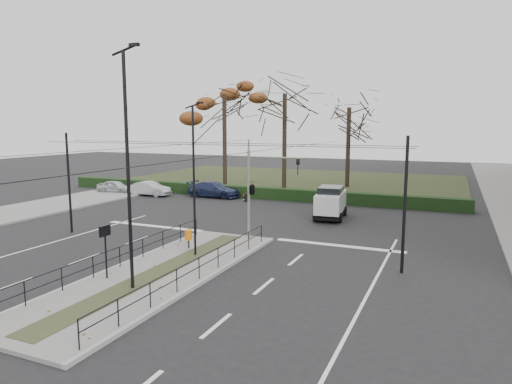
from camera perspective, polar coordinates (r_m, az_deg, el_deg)
ground at (r=22.51m, az=-8.23°, el=-8.33°), size 140.00×140.00×0.00m
median_island at (r=20.50m, az=-11.97°, el=-9.89°), size 4.40×15.00×0.14m
park at (r=53.60m, az=4.41°, el=1.46°), size 38.00×26.00×0.10m
hedge at (r=41.23m, az=-1.73°, el=0.05°), size 38.00×1.00×1.00m
median_railing at (r=20.17m, az=-12.21°, el=-7.52°), size 4.14×13.24×0.92m
catenary at (r=23.15m, az=-6.30°, el=0.83°), size 20.00×34.00×6.00m
traffic_light at (r=25.15m, az=-0.32°, el=0.56°), size 3.39×1.90×4.96m
litter_bin at (r=23.78m, az=-8.43°, el=-5.35°), size 0.38×0.38×0.97m
info_panel at (r=19.76m, az=-18.36°, el=-5.34°), size 0.13×0.58×2.23m
streetlamp_median_near at (r=17.74m, az=-15.67°, el=2.81°), size 0.77×0.16×9.18m
streetlamp_median_far at (r=21.96m, az=-7.73°, el=1.63°), size 0.62×0.13×7.37m
parked_car_first at (r=45.72m, az=-17.16°, el=0.63°), size 3.69×1.79×1.21m
parked_car_second at (r=43.18m, az=-13.11°, el=0.41°), size 3.94×1.37×1.30m
parked_car_third at (r=41.31m, az=-5.23°, el=0.33°), size 4.88×2.01×1.41m
white_van at (r=32.13m, az=9.31°, el=-1.20°), size 2.22×4.22×2.23m
rust_tree at (r=47.91m, az=-4.00°, el=12.04°), size 8.55×8.55×12.46m
bare_tree_center at (r=48.08m, az=11.56°, el=9.61°), size 5.73×5.73×10.83m
bare_tree_near at (r=46.60m, az=3.63°, el=11.32°), size 7.52×7.52×12.59m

